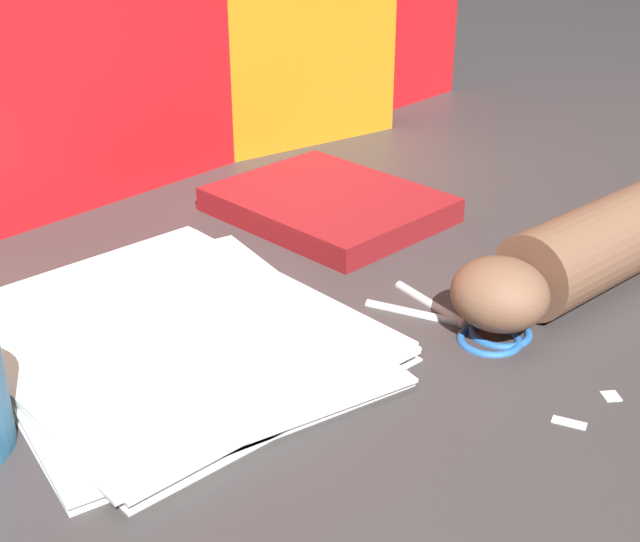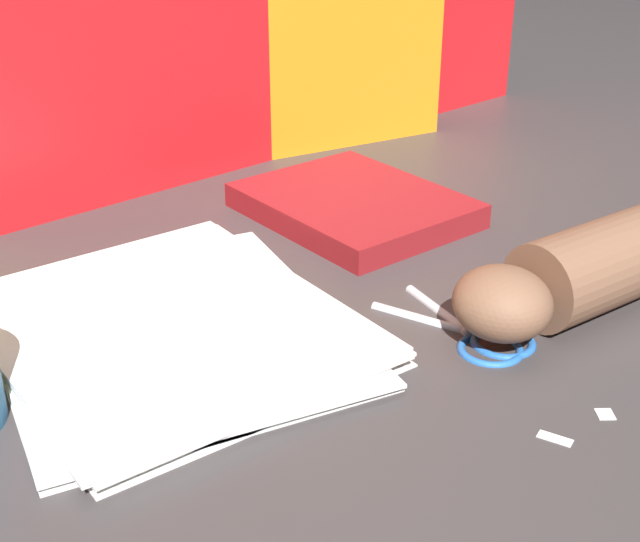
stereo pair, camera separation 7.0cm
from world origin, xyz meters
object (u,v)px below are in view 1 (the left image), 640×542
object	(u,v)px
book_closed	(328,204)
hand_forearm	(580,255)
scissors	(475,325)
paper_stack	(167,336)

from	to	relation	value
book_closed	hand_forearm	size ratio (longest dim) A/B	0.84
scissors	hand_forearm	bearing A→B (deg)	-4.32
scissors	book_closed	bearing A→B (deg)	79.02
scissors	paper_stack	bearing A→B (deg)	148.93
book_closed	scissors	size ratio (longest dim) A/B	1.63
book_closed	scissors	xyz separation A→B (m)	(-0.05, -0.27, -0.01)
hand_forearm	scissors	bearing A→B (deg)	175.68
book_closed	scissors	bearing A→B (deg)	-100.98
book_closed	hand_forearm	bearing A→B (deg)	-76.62
paper_stack	hand_forearm	xyz separation A→B (m)	(0.34, -0.14, 0.03)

